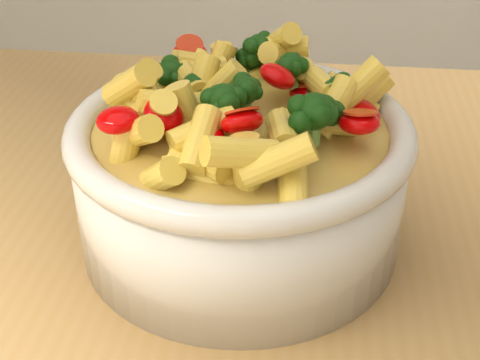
# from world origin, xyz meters

# --- Properties ---
(serving_bowl) EXTENTS (0.22, 0.22, 0.10)m
(serving_bowl) POSITION_xyz_m (0.05, 0.07, 0.95)
(serving_bowl) COLOR silver
(serving_bowl) RESTS_ON table
(pasta_salad) EXTENTS (0.18, 0.18, 0.04)m
(pasta_salad) POSITION_xyz_m (0.05, 0.07, 1.01)
(pasta_salad) COLOR #FFD950
(pasta_salad) RESTS_ON serving_bowl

